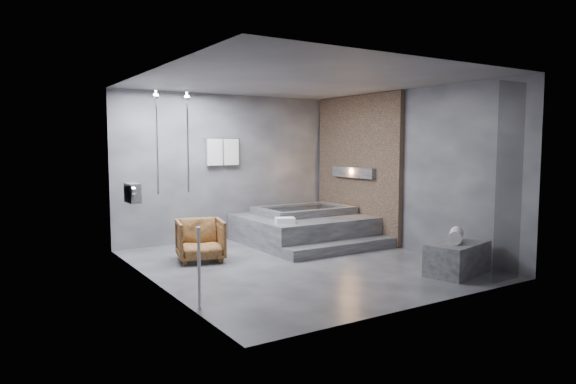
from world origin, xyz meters
TOP-DOWN VIEW (x-y plane):
  - room at (0.40, 0.24)m, footprint 5.00×5.04m
  - tub_deck at (1.05, 1.45)m, footprint 2.20×2.00m
  - tub_step at (1.05, 0.27)m, footprint 2.20×0.36m
  - concrete_bench at (1.56, -1.74)m, footprint 1.10×0.77m
  - driftwood_chair at (-1.22, 1.00)m, footprint 0.87×0.88m
  - rolled_towel at (1.58, -1.68)m, footprint 0.54×0.47m
  - deck_towel at (0.31, 0.91)m, footprint 0.39×0.35m

SIDE VIEW (x-z plane):
  - tub_step at x=1.05m, z-range 0.00..0.18m
  - concrete_bench at x=1.56m, z-range 0.00..0.45m
  - tub_deck at x=1.05m, z-range 0.00..0.50m
  - driftwood_chair at x=-1.22m, z-range 0.00..0.67m
  - deck_towel at x=0.31m, z-range 0.50..0.59m
  - rolled_towel at x=1.58m, z-range 0.45..0.64m
  - room at x=0.40m, z-range 0.32..3.14m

